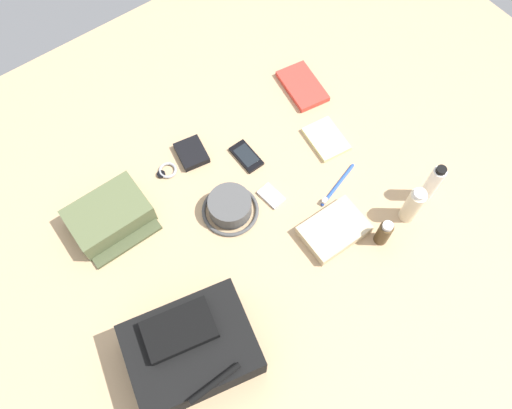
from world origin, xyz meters
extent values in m
cube|color=tan|center=(0.00, 0.00, -0.01)|extent=(2.64, 2.02, 0.02)
cube|color=black|center=(0.41, 0.26, 0.07)|extent=(0.38, 0.32, 0.14)
cube|color=black|center=(0.41, 0.22, 0.15)|extent=(0.20, 0.15, 0.03)
cylinder|color=black|center=(0.41, 0.38, 0.15)|extent=(0.15, 0.02, 0.02)
cube|color=#56603D|center=(0.39, -0.24, 0.04)|extent=(0.24, 0.17, 0.08)
cube|color=#454D30|center=(0.39, -0.15, 0.01)|extent=(0.23, 0.06, 0.01)
cylinder|color=#4B4B4B|center=(0.07, -0.05, 0.04)|extent=(0.14, 0.14, 0.06)
torus|color=#4B4B4B|center=(0.07, -0.05, 0.01)|extent=(0.18, 0.18, 0.01)
cylinder|color=white|center=(-0.47, 0.29, 0.08)|extent=(0.04, 0.04, 0.16)
cylinder|color=black|center=(-0.47, 0.29, 0.17)|extent=(0.03, 0.03, 0.01)
cylinder|color=beige|center=(-0.37, 0.30, 0.07)|extent=(0.05, 0.05, 0.14)
cylinder|color=silver|center=(-0.37, 0.30, 0.15)|extent=(0.04, 0.04, 0.01)
cylinder|color=#473319|center=(-0.25, 0.31, 0.05)|extent=(0.04, 0.04, 0.10)
cylinder|color=silver|center=(-0.25, 0.31, 0.10)|extent=(0.03, 0.03, 0.01)
cube|color=red|center=(-0.43, -0.30, 0.01)|extent=(0.15, 0.21, 0.02)
cube|color=white|center=(-0.43, -0.30, 0.01)|extent=(0.14, 0.20, 0.01)
cube|color=black|center=(-0.09, -0.18, 0.01)|extent=(0.06, 0.12, 0.01)
cube|color=black|center=(-0.09, -0.18, 0.01)|extent=(0.05, 0.08, 0.00)
cube|color=#B7B7BC|center=(-0.07, -0.01, 0.01)|extent=(0.06, 0.09, 0.01)
cylinder|color=silver|center=(-0.07, -0.02, 0.01)|extent=(0.03, 0.03, 0.00)
torus|color=#99999E|center=(0.15, -0.29, 0.01)|extent=(0.06, 0.06, 0.01)
cylinder|color=black|center=(0.18, -0.29, 0.01)|extent=(0.03, 0.03, 0.01)
cylinder|color=blue|center=(-0.27, 0.09, 0.00)|extent=(0.18, 0.06, 0.01)
cube|color=white|center=(-0.19, 0.11, 0.02)|extent=(0.02, 0.02, 0.01)
cube|color=black|center=(0.05, -0.30, 0.01)|extent=(0.11, 0.12, 0.02)
cube|color=beige|center=(-0.35, -0.07, 0.01)|extent=(0.13, 0.16, 0.02)
cube|color=#C6B289|center=(-0.15, 0.21, 0.02)|extent=(0.20, 0.15, 0.04)
camera|label=1|loc=(0.42, 0.56, 1.46)|focal=35.24mm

